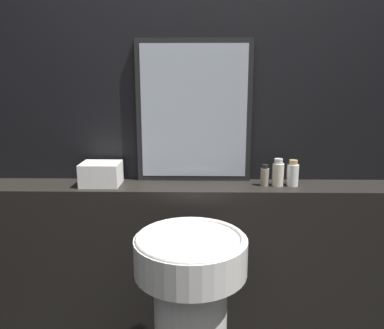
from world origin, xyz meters
The scene contains 8 objects.
wall_back centered at (0.00, 1.62, 1.25)m, with size 8.00×0.06×2.50m.
vanity_counter centered at (0.00, 1.47, 0.49)m, with size 2.42×0.24×0.99m.
pedestal_sink centered at (0.00, 1.04, 0.53)m, with size 0.44×0.44×0.91m.
mirror centered at (0.01, 1.57, 1.34)m, with size 0.57×0.03×0.70m.
towel_stack centered at (-0.45, 1.47, 1.04)m, with size 0.19×0.16×0.11m.
shampoo_bottle centered at (0.35, 1.47, 1.04)m, with size 0.04×0.04×0.10m.
conditioner_bottle centered at (0.42, 1.47, 1.05)m, with size 0.06×0.06×0.13m.
lotion_bottle centered at (0.49, 1.47, 1.05)m, with size 0.06×0.06×0.13m.
Camera 1 is at (0.03, -0.30, 1.48)m, focal length 35.00 mm.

